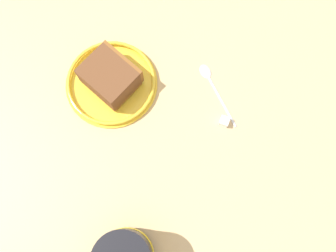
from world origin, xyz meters
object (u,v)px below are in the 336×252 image
Objects in this scene: small_plate at (111,83)px; cake_slice at (110,77)px; sugar_cube at (224,121)px; teaspoon at (212,82)px.

cake_slice is at bearing 121.09° from small_plate.
cake_slice is (-0.14, 0.23, 2.71)cm from small_plate.
cake_slice is 7.17× the size of sugar_cube.
sugar_cube is (8.05, -0.36, 0.47)cm from teaspoon.
teaspoon is at bearing 74.09° from small_plate.
cake_slice is at bearing -127.45° from sugar_cube.
teaspoon is (5.26, 17.73, -3.14)cm from cake_slice.
small_plate is 18.68cm from teaspoon.
small_plate is 2.72cm from cake_slice.
small_plate is 1.47× the size of cake_slice.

